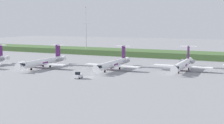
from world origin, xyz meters
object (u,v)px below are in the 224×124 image
Objects in this scene: regional_jet_second at (44,62)px; regional_jet_fourth at (183,64)px; regional_jet_third at (114,63)px; antenna_mast at (86,35)px; baggage_tug at (78,76)px.

regional_jet_second is 57.39m from regional_jet_fourth.
antenna_mast is (-39.53, 47.29, 9.13)m from regional_jet_third.
baggage_tug is (36.79, -70.03, -10.66)m from antenna_mast.
antenna_mast is at bearing 100.89° from regional_jet_second.
regional_jet_fourth is 75.98m from antenna_mast.
regional_jet_fourth is (54.88, 16.78, 0.00)m from regional_jet_second.
regional_jet_third is 22.96m from baggage_tug.
regional_jet_third is 9.69× the size of baggage_tug.
regional_jet_second is 1.09× the size of antenna_mast.
regional_jet_second is 56.19m from antenna_mast.
regional_jet_second and regional_jet_fourth have the same top height.
antenna_mast is 8.85× the size of baggage_tug.
regional_jet_fourth is 43.19m from baggage_tug.
regional_jet_fourth reaches higher than baggage_tug.
regional_jet_third is 62.31m from antenna_mast.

